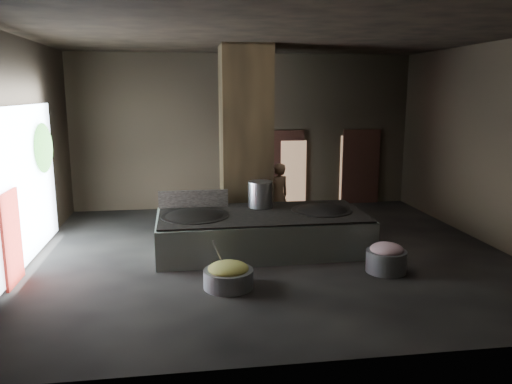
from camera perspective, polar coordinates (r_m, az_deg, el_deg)
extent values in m
cube|color=black|center=(10.89, 1.70, -7.14)|extent=(10.00, 9.00, 0.10)
cube|color=black|center=(10.39, 1.85, 17.68)|extent=(10.00, 9.00, 0.10)
cube|color=black|center=(14.88, -1.33, 6.90)|extent=(10.00, 0.10, 4.50)
cube|color=black|center=(6.02, 9.40, 0.14)|extent=(10.00, 0.10, 4.50)
cube|color=black|center=(10.73, -25.90, 4.04)|extent=(0.10, 9.00, 4.50)
cube|color=black|center=(12.33, 25.65, 4.87)|extent=(0.10, 9.00, 4.50)
cube|color=black|center=(12.22, -1.20, 5.93)|extent=(1.20, 1.20, 4.50)
cube|color=#A5B7A5|center=(10.93, 0.66, -4.64)|extent=(4.53, 2.21, 0.78)
cube|color=black|center=(10.82, 0.66, -2.49)|extent=(4.41, 2.12, 0.03)
ellipsoid|color=black|center=(10.67, -7.02, -3.14)|extent=(1.42, 1.42, 0.39)
cylinder|color=black|center=(10.65, -7.03, -2.78)|extent=(1.45, 1.45, 0.05)
ellipsoid|color=black|center=(11.17, 7.48, -2.49)|extent=(1.32, 1.32, 0.37)
cylinder|color=black|center=(11.16, 7.49, -2.14)|extent=(1.35, 1.35, 0.05)
cylinder|color=#929398|center=(11.29, 0.48, -0.26)|extent=(0.55, 0.55, 0.59)
cube|color=black|center=(11.38, -7.16, -0.78)|extent=(1.57, 0.08, 0.39)
imported|color=#886345|center=(12.62, 2.57, -0.43)|extent=(0.71, 0.61, 1.66)
cylinder|color=slate|center=(8.97, -3.17, -9.84)|extent=(1.10, 1.10, 0.33)
ellipsoid|color=olive|center=(8.91, -3.18, -8.72)|extent=(0.73, 0.73, 0.22)
cylinder|color=#929398|center=(8.97, -4.25, -7.23)|extent=(0.25, 0.28, 0.63)
cylinder|color=slate|center=(10.00, 14.65, -7.65)|extent=(1.00, 1.00, 0.42)
ellipsoid|color=#A3626D|center=(9.93, 14.72, -6.35)|extent=(0.64, 0.64, 0.24)
cube|color=black|center=(15.10, 3.26, 2.56)|extent=(1.18, 0.08, 2.38)
cube|color=#8C6647|center=(15.15, 4.28, 2.38)|extent=(0.78, 0.04, 1.85)
cube|color=black|center=(15.76, 11.85, 2.71)|extent=(1.18, 0.08, 2.38)
cube|color=#8C6647|center=(15.73, 11.12, 2.54)|extent=(0.89, 0.04, 2.10)
cube|color=white|center=(10.98, -24.81, 0.84)|extent=(0.04, 4.20, 3.10)
cube|color=maroon|center=(9.91, -26.13, -4.78)|extent=(0.05, 0.90, 1.70)
ellipsoid|color=#194714|center=(11.92, -23.13, 4.65)|extent=(0.28, 1.10, 1.10)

